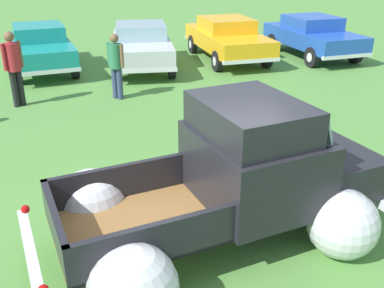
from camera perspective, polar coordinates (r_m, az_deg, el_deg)
ground_plane at (r=6.13m, az=2.23°, el=-12.42°), size 80.00×80.00×0.00m
vintage_pickup_truck at (r=5.88m, az=5.73°, el=-5.47°), size 4.95×3.60×1.96m
show_car_0 at (r=15.20m, az=-18.95°, el=11.87°), size 2.59×4.47×1.43m
show_car_1 at (r=14.76m, az=-6.55°, el=12.66°), size 2.04×4.24×1.43m
show_car_2 at (r=15.95m, az=4.58°, el=13.59°), size 2.31×4.61×1.43m
show_car_3 at (r=16.94m, az=15.34°, el=13.44°), size 2.48×4.41×1.43m
spectator_1 at (r=11.64m, az=-9.82°, el=10.34°), size 0.48×0.48×1.69m
spectator_2 at (r=11.72m, az=-22.08°, el=9.56°), size 0.48×0.48×1.85m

